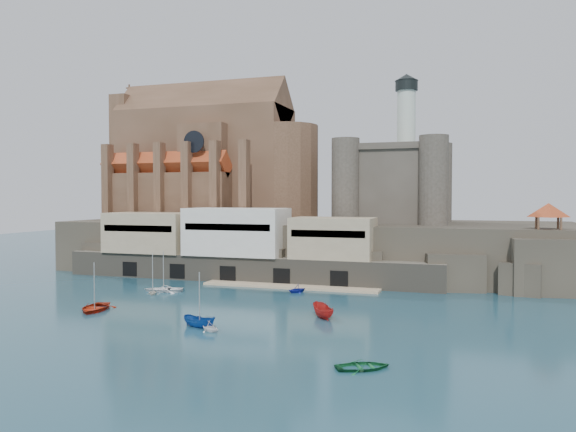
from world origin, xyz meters
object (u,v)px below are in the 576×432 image
Objects in this scene: pavilion at (549,212)px; church at (211,165)px; boat_1 at (210,331)px; boat_0 at (95,310)px; castle_keep at (395,180)px; boat_2 at (200,327)px.

church is at bearing 166.52° from pavilion.
pavilion reaches higher than boat_1.
church reaches higher than boat_0.
boat_0 is (-32.82, -49.17, -18.31)m from castle_keep.
church is at bearing 52.95° from boat_1.
boat_1 is (19.60, -5.41, 0.00)m from boat_0.
castle_keep is 59.07m from boat_1.
church is 7.20× the size of boat_0.
castle_keep is at bearing -1.80° from boat_2.
boat_2 is (-1.95, 1.27, 0.00)m from boat_1.
pavilion is 69.10m from boat_0.
boat_0 is at bearing 90.87° from boat_2.
castle_keep is 10.31× the size of boat_1.
church reaches higher than boat_2.
boat_1 is (26.99, -55.35, -22.13)m from church.
church reaches higher than boat_1.
boat_2 is at bearing -105.88° from castle_keep.
boat_0 is (-58.74, -34.09, -12.73)m from pavilion.
pavilion is at bearing -30.18° from castle_keep.
boat_1 is 0.63× the size of boat_2.
boat_1 is at bearing -103.61° from castle_keep.
church is at bearing 38.92° from boat_2.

